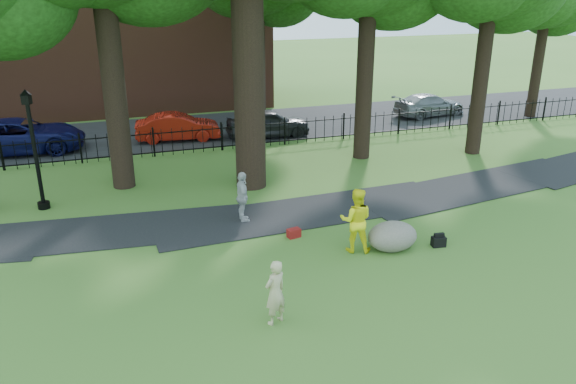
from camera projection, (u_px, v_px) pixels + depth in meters
name	position (u px, v px, depth m)	size (l,w,h in m)	color
ground	(322.00, 271.00, 14.80)	(120.00, 120.00, 0.00)	#3C6824
footpath	(305.00, 213.00, 18.56)	(36.00, 2.60, 0.03)	black
street	(205.00, 130.00, 28.98)	(80.00, 7.00, 0.02)	black
iron_fence	(222.00, 137.00, 25.22)	(44.00, 0.04, 1.20)	black
brick_building	(106.00, 3.00, 32.74)	(18.00, 8.00, 12.00)	brown
woman	(275.00, 292.00, 12.31)	(0.56, 0.37, 1.54)	tan
man	(356.00, 220.00, 15.62)	(0.91, 0.71, 1.87)	yellow
pedestrian	(242.00, 197.00, 17.60)	(0.97, 0.40, 1.65)	#ACABB0
boulder	(392.00, 234.00, 15.94)	(1.46, 1.10, 0.85)	#6C695A
lamppost	(35.00, 152.00, 18.23)	(0.40, 0.40, 4.02)	black
backpack	(439.00, 242.00, 16.15)	(0.39, 0.24, 0.29)	black
red_bag	(294.00, 233.00, 16.73)	(0.39, 0.24, 0.26)	maroon
red_sedan	(178.00, 127.00, 26.82)	(1.38, 3.95, 1.30)	#9B170B
navy_van	(20.00, 136.00, 24.85)	(2.51, 5.44, 1.51)	#0D1044
grey_car	(268.00, 123.00, 27.39)	(1.64, 4.07, 1.39)	black
silver_car	(429.00, 105.00, 31.77)	(1.74, 4.29, 1.24)	gray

